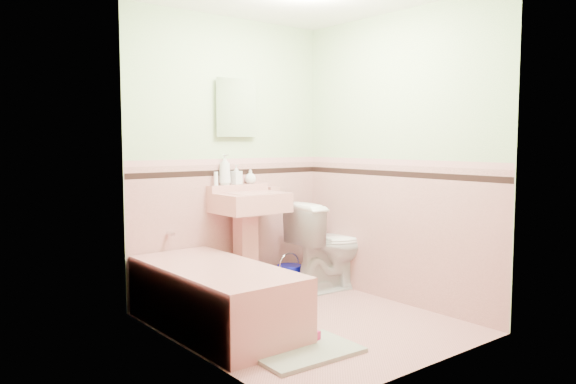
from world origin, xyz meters
TOP-DOWN VIEW (x-y plane):
  - floor at (0.00, 0.00)m, footprint 2.20×2.20m
  - wall_back at (0.00, 1.10)m, footprint 2.50×0.00m
  - wall_front at (0.00, -1.10)m, footprint 2.50×0.00m
  - wall_left at (-1.00, 0.00)m, footprint 0.00×2.50m
  - wall_right at (1.00, 0.00)m, footprint 0.00×2.50m
  - wainscot_back at (0.00, 1.09)m, footprint 2.00×0.00m
  - wainscot_front at (0.00, -1.09)m, footprint 2.00×0.00m
  - wainscot_left at (-0.99, 0.00)m, footprint 0.00×2.20m
  - wainscot_right at (0.99, 0.00)m, footprint 0.00×2.20m
  - accent_back at (0.00, 1.08)m, footprint 2.00×0.00m
  - accent_front at (0.00, -1.08)m, footprint 2.00×0.00m
  - accent_left at (-0.98, 0.00)m, footprint 0.00×2.20m
  - accent_right at (0.98, 0.00)m, footprint 0.00×2.20m
  - cap_back at (0.00, 1.08)m, footprint 2.00×0.00m
  - cap_front at (0.00, -1.08)m, footprint 2.00×0.00m
  - cap_left at (-0.98, 0.00)m, footprint 0.00×2.20m
  - cap_right at (0.98, 0.00)m, footprint 0.00×2.20m
  - bathtub at (-0.63, 0.33)m, footprint 0.70×1.50m
  - tub_faucet at (-0.63, 1.05)m, footprint 0.04×0.12m
  - sink at (0.05, 0.86)m, footprint 0.60×0.50m
  - sink_faucet at (0.05, 1.00)m, footprint 0.02×0.02m
  - medicine_cabinet at (0.05, 1.07)m, footprint 0.38×0.04m
  - soap_dish at (0.47, 1.06)m, footprint 0.11×0.07m
  - soap_bottle_left at (-0.09, 1.04)m, footprint 0.13×0.13m
  - soap_bottle_mid at (0.04, 1.04)m, footprint 0.09×0.09m
  - soap_bottle_right at (0.19, 1.04)m, footprint 0.13×0.13m
  - tube at (-0.18, 1.04)m, footprint 0.04×0.04m
  - toilet at (0.85, 0.65)m, footprint 0.84×0.51m
  - bucket at (0.52, 0.89)m, footprint 0.24×0.24m
  - bath_mat at (-0.43, -0.46)m, footprint 0.73×0.50m
  - shoe at (-0.29, -0.37)m, footprint 0.16×0.10m

SIDE VIEW (x-z plane):
  - floor at x=0.00m, z-range 0.00..0.00m
  - bath_mat at x=-0.43m, z-range 0.00..0.03m
  - shoe at x=-0.29m, z-range 0.03..0.09m
  - bucket at x=0.52m, z-range 0.00..0.23m
  - bathtub at x=-0.63m, z-range 0.00..0.45m
  - toilet at x=0.85m, z-range 0.00..0.84m
  - sink at x=0.05m, z-range 0.00..0.95m
  - wainscot_back at x=0.00m, z-range -0.40..1.60m
  - wainscot_front at x=0.00m, z-range -0.40..1.60m
  - wainscot_left at x=-0.99m, z-range -0.50..1.70m
  - wainscot_right at x=0.99m, z-range -0.50..1.70m
  - tub_faucet at x=-0.63m, z-range 0.61..0.65m
  - sink_faucet at x=0.05m, z-range 0.90..1.00m
  - soap_dish at x=0.47m, z-range 0.93..0.97m
  - tube at x=-0.18m, z-range 1.01..1.13m
  - soap_bottle_right at x=0.19m, z-range 1.01..1.14m
  - soap_bottle_mid at x=0.04m, z-range 1.01..1.19m
  - accent_left at x=-0.98m, z-range 0.02..2.22m
  - accent_right at x=0.98m, z-range 0.02..2.22m
  - accent_back at x=0.00m, z-range 0.12..2.12m
  - accent_front at x=0.00m, z-range 0.12..2.12m
  - soap_bottle_left at x=-0.09m, z-range 1.01..1.29m
  - cap_back at x=0.00m, z-range 0.22..2.22m
  - cap_front at x=0.00m, z-range 0.22..2.22m
  - cap_left at x=-0.98m, z-range 0.12..2.32m
  - cap_right at x=0.98m, z-range 0.12..2.32m
  - wall_back at x=0.00m, z-range 0.00..2.50m
  - wall_front at x=0.00m, z-range 0.00..2.50m
  - wall_left at x=-1.00m, z-range 0.00..2.50m
  - wall_right at x=1.00m, z-range 0.00..2.50m
  - medicine_cabinet at x=0.05m, z-range 1.47..1.93m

